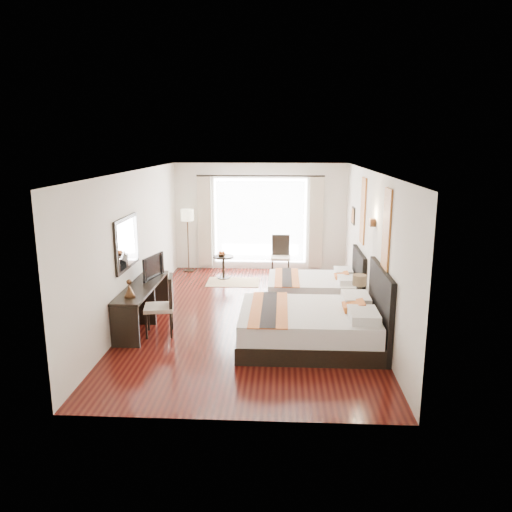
{
  "coord_description": "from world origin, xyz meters",
  "views": [
    {
      "loc": [
        0.58,
        -9.23,
        3.33
      ],
      "look_at": [
        0.06,
        0.49,
        1.1
      ],
      "focal_mm": 35.0,
      "sensor_mm": 36.0,
      "label": 1
    }
  ],
  "objects_px": {
    "desk_chair": "(161,317)",
    "fruit_bowl": "(222,255)",
    "nightstand": "(357,311)",
    "vase": "(362,298)",
    "bed_near": "(314,325)",
    "television": "(150,266)",
    "window_chair": "(280,264)",
    "console_desk": "(143,305)",
    "table_lamp": "(359,282)",
    "floor_lamp": "(187,219)",
    "side_table": "(223,267)",
    "bed_far": "(316,288)"
  },
  "relations": [
    {
      "from": "bed_far",
      "to": "side_table",
      "type": "relative_size",
      "value": 3.4
    },
    {
      "from": "nightstand",
      "to": "desk_chair",
      "type": "distance_m",
      "value": 3.61
    },
    {
      "from": "floor_lamp",
      "to": "table_lamp",
      "type": "bearing_deg",
      "value": -42.59
    },
    {
      "from": "console_desk",
      "to": "fruit_bowl",
      "type": "bearing_deg",
      "value": 71.52
    },
    {
      "from": "console_desk",
      "to": "window_chair",
      "type": "height_order",
      "value": "window_chair"
    },
    {
      "from": "table_lamp",
      "to": "television",
      "type": "distance_m",
      "value": 4.01
    },
    {
      "from": "television",
      "to": "fruit_bowl",
      "type": "bearing_deg",
      "value": -8.05
    },
    {
      "from": "console_desk",
      "to": "window_chair",
      "type": "xyz_separation_m",
      "value": [
        2.54,
        3.59,
        -0.06
      ]
    },
    {
      "from": "table_lamp",
      "to": "fruit_bowl",
      "type": "distance_m",
      "value": 4.12
    },
    {
      "from": "desk_chair",
      "to": "bed_far",
      "type": "bearing_deg",
      "value": -154.46
    },
    {
      "from": "vase",
      "to": "television",
      "type": "distance_m",
      "value": 4.06
    },
    {
      "from": "television",
      "to": "floor_lamp",
      "type": "distance_m",
      "value": 3.43
    },
    {
      "from": "vase",
      "to": "fruit_bowl",
      "type": "height_order",
      "value": "fruit_bowl"
    },
    {
      "from": "bed_far",
      "to": "vase",
      "type": "distance_m",
      "value": 1.69
    },
    {
      "from": "bed_far",
      "to": "floor_lamp",
      "type": "bearing_deg",
      "value": 143.51
    },
    {
      "from": "vase",
      "to": "bed_near",
      "type": "bearing_deg",
      "value": -136.07
    },
    {
      "from": "console_desk",
      "to": "table_lamp",
      "type": "bearing_deg",
      "value": 5.17
    },
    {
      "from": "bed_near",
      "to": "console_desk",
      "type": "xyz_separation_m",
      "value": [
        -3.12,
        0.79,
        0.03
      ]
    },
    {
      "from": "bed_near",
      "to": "side_table",
      "type": "relative_size",
      "value": 4.09
    },
    {
      "from": "bed_near",
      "to": "side_table",
      "type": "distance_m",
      "value": 4.52
    },
    {
      "from": "television",
      "to": "window_chair",
      "type": "height_order",
      "value": "television"
    },
    {
      "from": "bed_near",
      "to": "floor_lamp",
      "type": "xyz_separation_m",
      "value": [
        -2.99,
        4.74,
        1.04
      ]
    },
    {
      "from": "vase",
      "to": "table_lamp",
      "type": "bearing_deg",
      "value": 91.17
    },
    {
      "from": "floor_lamp",
      "to": "window_chair",
      "type": "distance_m",
      "value": 2.66
    },
    {
      "from": "table_lamp",
      "to": "floor_lamp",
      "type": "relative_size",
      "value": 0.25
    },
    {
      "from": "vase",
      "to": "floor_lamp",
      "type": "distance_m",
      "value": 5.55
    },
    {
      "from": "side_table",
      "to": "desk_chair",
      "type": "bearing_deg",
      "value": -100.27
    },
    {
      "from": "console_desk",
      "to": "fruit_bowl",
      "type": "height_order",
      "value": "console_desk"
    },
    {
      "from": "side_table",
      "to": "nightstand",
      "type": "bearing_deg",
      "value": -46.39
    },
    {
      "from": "floor_lamp",
      "to": "console_desk",
      "type": "bearing_deg",
      "value": -91.79
    },
    {
      "from": "desk_chair",
      "to": "window_chair",
      "type": "distance_m",
      "value": 4.56
    },
    {
      "from": "desk_chair",
      "to": "fruit_bowl",
      "type": "xyz_separation_m",
      "value": [
        0.64,
        3.71,
        0.28
      ]
    },
    {
      "from": "bed_far",
      "to": "desk_chair",
      "type": "relative_size",
      "value": 1.85
    },
    {
      "from": "table_lamp",
      "to": "side_table",
      "type": "xyz_separation_m",
      "value": [
        -2.9,
        2.9,
        -0.49
      ]
    },
    {
      "from": "nightstand",
      "to": "vase",
      "type": "bearing_deg",
      "value": -78.13
    },
    {
      "from": "floor_lamp",
      "to": "desk_chair",
      "type": "bearing_deg",
      "value": -85.79
    },
    {
      "from": "table_lamp",
      "to": "television",
      "type": "xyz_separation_m",
      "value": [
        -4.0,
        0.18,
        0.2
      ]
    },
    {
      "from": "floor_lamp",
      "to": "television",
      "type": "bearing_deg",
      "value": -91.74
    },
    {
      "from": "television",
      "to": "console_desk",
      "type": "bearing_deg",
      "value": -168.64
    },
    {
      "from": "desk_chair",
      "to": "fruit_bowl",
      "type": "bearing_deg",
      "value": -109.82
    },
    {
      "from": "nightstand",
      "to": "side_table",
      "type": "relative_size",
      "value": 0.87
    },
    {
      "from": "table_lamp",
      "to": "window_chair",
      "type": "height_order",
      "value": "window_chair"
    },
    {
      "from": "bed_near",
      "to": "window_chair",
      "type": "relative_size",
      "value": 2.29
    },
    {
      "from": "window_chair",
      "to": "vase",
      "type": "bearing_deg",
      "value": 23.28
    },
    {
      "from": "nightstand",
      "to": "vase",
      "type": "distance_m",
      "value": 0.36
    },
    {
      "from": "nightstand",
      "to": "television",
      "type": "distance_m",
      "value": 4.05
    },
    {
      "from": "desk_chair",
      "to": "side_table",
      "type": "xyz_separation_m",
      "value": [
        0.67,
        3.72,
        -0.04
      ]
    },
    {
      "from": "nightstand",
      "to": "bed_far",
      "type": "bearing_deg",
      "value": 116.89
    },
    {
      "from": "floor_lamp",
      "to": "bed_near",
      "type": "bearing_deg",
      "value": -57.73
    },
    {
      "from": "nightstand",
      "to": "console_desk",
      "type": "distance_m",
      "value": 4.0
    }
  ]
}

